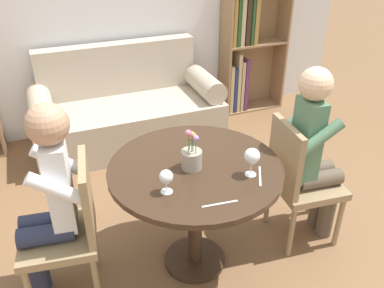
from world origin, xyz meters
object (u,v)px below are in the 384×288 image
flower_vase (192,156)px  wine_glass_right (252,157)px  person_right (315,154)px  couch (127,112)px  wine_glass_left (166,177)px  chair_left (70,226)px  chair_right (298,178)px  bookshelf_right (245,44)px  person_left (48,202)px

flower_vase → wine_glass_right: bearing=-33.8°
person_right → couch: bearing=30.2°
wine_glass_left → person_right: bearing=7.8°
person_right → wine_glass_left: (-1.05, -0.14, 0.18)m
chair_left → chair_right: same height
flower_vase → bookshelf_right: bearing=54.8°
chair_right → person_right: person_right is taller
bookshelf_right → person_left: 2.98m
chair_left → chair_right: 1.47m
bookshelf_right → wine_glass_right: (-1.17, -2.23, 0.11)m
couch → person_right: 2.02m
chair_right → flower_vase: 0.83m
person_right → wine_glass_right: 0.63m
wine_glass_left → wine_glass_right: 0.49m
bookshelf_right → person_left: bookshelf_right is taller
person_right → flower_vase: (-0.85, 0.02, 0.16)m
chair_left → person_right: person_right is taller
wine_glass_left → flower_vase: 0.26m
chair_right → person_right: size_ratio=0.71×
chair_right → bookshelf_right: bearing=-12.8°
chair_left → couch: bearing=164.8°
person_left → wine_glass_right: person_left is taller
wine_glass_left → flower_vase: bearing=38.7°
bookshelf_right → chair_right: size_ratio=1.71×
person_right → bookshelf_right: bearing=-10.4°
couch → wine_glass_right: 2.07m
person_left → wine_glass_left: size_ratio=9.31×
couch → flower_vase: bearing=-90.8°
flower_vase → chair_right: bearing=-0.4°
person_right → flower_vase: size_ratio=4.90×
chair_right → wine_glass_left: 1.04m
bookshelf_right → person_left: bearing=-138.8°
bookshelf_right → person_left: size_ratio=1.24×
bookshelf_right → wine_glass_right: bearing=-117.6°
couch → chair_right: (0.73, -1.79, 0.18)m
flower_vase → chair_left: bearing=174.4°
bookshelf_right → chair_left: size_ratio=1.71×
bookshelf_right → chair_right: (-0.69, -2.05, -0.27)m
bookshelf_right → flower_vase: bearing=-125.2°
couch → flower_vase: flower_vase is taller
person_left → couch: bearing=162.1°
bookshelf_right → wine_glass_right: 2.52m
chair_right → chair_left: bearing=92.8°
wine_glass_right → flower_vase: flower_vase is taller
flower_vase → couch: bearing=89.2°
person_left → wine_glass_left: (0.59, -0.25, 0.17)m
person_left → wine_glass_right: bearing=83.5°
chair_right → wine_glass_left: (-0.96, -0.16, 0.35)m
person_right → chair_left: bearing=92.5°
couch → wine_glass_right: size_ratio=10.65×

